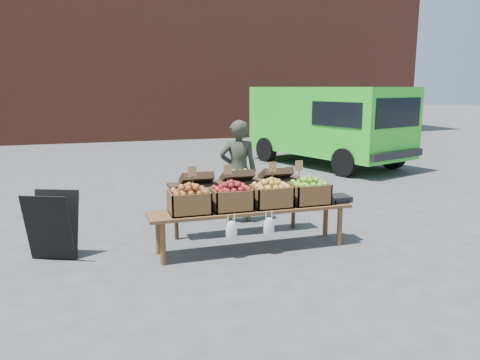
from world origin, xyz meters
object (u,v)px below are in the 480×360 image
object	(u,v)px
delivery_van	(327,126)
display_bench	(251,229)
weighing_scale	(337,198)
vendor	(238,171)
crate_green_apples	(309,193)
chalkboard_sign	(52,226)
crate_russet_pears	(231,199)
crate_golden_apples	(189,202)
crate_red_apples	(271,196)
back_table	(237,199)

from	to	relation	value
delivery_van	display_bench	bearing A→B (deg)	-144.32
weighing_scale	vendor	bearing A→B (deg)	126.75
vendor	crate_green_apples	xyz separation A→B (m)	(0.58, -1.35, -0.10)
vendor	chalkboard_sign	distance (m)	2.90
crate_russet_pears	crate_green_apples	size ratio (longest dim) A/B	1.00
crate_russet_pears	weighing_scale	xyz separation A→B (m)	(1.53, 0.00, -0.10)
vendor	crate_green_apples	bearing A→B (deg)	127.89
delivery_van	crate_golden_apples	size ratio (longest dim) A/B	9.51
crate_red_apples	crate_green_apples	world-z (taller)	same
back_table	crate_russet_pears	bearing A→B (deg)	-112.59
crate_russet_pears	crate_green_apples	xyz separation A→B (m)	(1.10, 0.00, 0.00)
delivery_van	crate_green_apples	size ratio (longest dim) A/B	9.51
crate_golden_apples	crate_russet_pears	world-z (taller)	same
display_bench	crate_golden_apples	size ratio (longest dim) A/B	5.40
crate_green_apples	crate_red_apples	bearing A→B (deg)	180.00
back_table	display_bench	size ratio (longest dim) A/B	0.78
display_bench	crate_red_apples	size ratio (longest dim) A/B	5.40
delivery_van	chalkboard_sign	bearing A→B (deg)	-159.37
crate_green_apples	chalkboard_sign	bearing A→B (deg)	172.94
crate_golden_apples	crate_green_apples	distance (m)	1.65
delivery_van	back_table	bearing A→B (deg)	-147.74
delivery_van	crate_russet_pears	distance (m)	7.44
chalkboard_sign	back_table	xyz separation A→B (m)	(2.50, 0.31, 0.08)
display_bench	crate_golden_apples	distance (m)	0.93
back_table	weighing_scale	distance (m)	1.42
delivery_van	crate_golden_apples	world-z (taller)	delivery_van
weighing_scale	back_table	bearing A→B (deg)	149.56
display_bench	crate_red_apples	bearing A→B (deg)	0.00
weighing_scale	delivery_van	bearing A→B (deg)	63.26
crate_green_apples	crate_russet_pears	bearing A→B (deg)	180.00
delivery_van	display_bench	size ratio (longest dim) A/B	1.76
chalkboard_sign	crate_golden_apples	xyz separation A→B (m)	(1.65, -0.41, 0.27)
crate_red_apples	crate_green_apples	xyz separation A→B (m)	(0.55, 0.00, 0.00)
display_bench	crate_green_apples	world-z (taller)	crate_green_apples
vendor	weighing_scale	bearing A→B (deg)	141.27
back_table	crate_red_apples	distance (m)	0.79
vendor	display_bench	bearing A→B (deg)	94.39
delivery_van	weighing_scale	bearing A→B (deg)	-135.49
vendor	crate_red_apples	bearing A→B (deg)	105.95
delivery_van	crate_red_apples	bearing A→B (deg)	-142.52
delivery_van	crate_golden_apples	xyz separation A→B (m)	(-5.06, -5.92, -0.35)
delivery_van	weighing_scale	xyz separation A→B (m)	(-2.98, -5.92, -0.45)
crate_russet_pears	crate_green_apples	world-z (taller)	same
crate_golden_apples	weighing_scale	bearing A→B (deg)	0.00
chalkboard_sign	vendor	bearing A→B (deg)	41.75
crate_golden_apples	crate_red_apples	xyz separation A→B (m)	(1.10, 0.00, 0.00)
vendor	crate_green_apples	size ratio (longest dim) A/B	3.26
crate_green_apples	weighing_scale	world-z (taller)	crate_green_apples
delivery_van	chalkboard_sign	size ratio (longest dim) A/B	5.45
back_table	crate_green_apples	size ratio (longest dim) A/B	4.20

